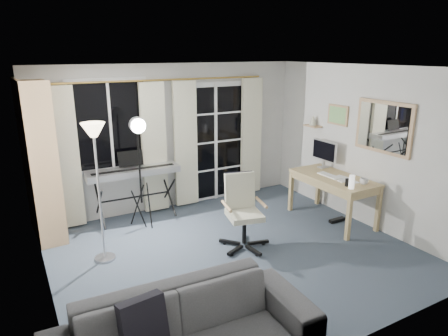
# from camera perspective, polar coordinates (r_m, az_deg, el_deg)

# --- Properties ---
(floor) EXTENTS (4.50, 4.00, 0.02)m
(floor) POSITION_cam_1_polar(r_m,az_deg,el_deg) (5.44, 1.51, -12.08)
(floor) COLOR #3B4956
(floor) RESTS_ON ground
(window) EXTENTS (1.20, 0.08, 1.40)m
(window) POSITION_cam_1_polar(r_m,az_deg,el_deg) (6.34, -15.99, 5.91)
(window) COLOR white
(window) RESTS_ON floor
(french_door) EXTENTS (1.32, 0.09, 2.11)m
(french_door) POSITION_cam_1_polar(r_m,az_deg,el_deg) (7.05, -1.32, 3.61)
(french_door) COLOR white
(french_door) RESTS_ON floor
(curtains) EXTENTS (3.60, 0.07, 2.13)m
(curtains) POSITION_cam_1_polar(r_m,az_deg,el_deg) (6.59, -7.80, 3.17)
(curtains) COLOR gold
(curtains) RESTS_ON floor
(bookshelf) EXTENTS (0.41, 1.06, 2.24)m
(bookshelf) POSITION_cam_1_polar(r_m,az_deg,el_deg) (6.13, -25.13, 0.42)
(bookshelf) COLOR tan
(bookshelf) RESTS_ON floor
(torchiere_lamp) EXTENTS (0.31, 0.31, 1.78)m
(torchiere_lamp) POSITION_cam_1_polar(r_m,az_deg,el_deg) (5.00, -17.92, 2.24)
(torchiere_lamp) COLOR #B2B2B7
(torchiere_lamp) RESTS_ON floor
(keyboard_piano) EXTENTS (1.43, 0.72, 1.03)m
(keyboard_piano) POSITION_cam_1_polar(r_m,az_deg,el_deg) (6.30, -12.83, -0.67)
(keyboard_piano) COLOR black
(keyboard_piano) RESTS_ON floor
(studio_light) EXTENTS (0.33, 0.34, 1.73)m
(studio_light) POSITION_cam_1_polar(r_m,az_deg,el_deg) (5.83, -12.15, 4.15)
(studio_light) COLOR black
(studio_light) RESTS_ON floor
(office_chair) EXTENTS (0.69, 0.69, 1.00)m
(office_chair) POSITION_cam_1_polar(r_m,az_deg,el_deg) (5.43, 2.56, -5.16)
(office_chair) COLOR black
(office_chair) RESTS_ON floor
(desk) EXTENTS (0.69, 1.36, 0.73)m
(desk) POSITION_cam_1_polar(r_m,az_deg,el_deg) (6.40, 15.35, -1.93)
(desk) COLOR tan
(desk) RESTS_ON floor
(monitor) EXTENTS (0.18, 0.52, 0.45)m
(monitor) POSITION_cam_1_polar(r_m,az_deg,el_deg) (6.75, 14.14, 2.31)
(monitor) COLOR silver
(monitor) RESTS_ON desk
(desk_clutter) EXTENTS (0.42, 0.82, 0.92)m
(desk_clutter) POSITION_cam_1_polar(r_m,az_deg,el_deg) (6.23, 16.33, -3.16)
(desk_clutter) COLOR white
(desk_clutter) RESTS_ON desk
(mug) EXTENTS (0.12, 0.09, 0.12)m
(mug) POSITION_cam_1_polar(r_m,az_deg,el_deg) (6.10, 19.37, -1.71)
(mug) COLOR silver
(mug) RESTS_ON desk
(wall_mirror) EXTENTS (0.04, 0.94, 0.74)m
(wall_mirror) POSITION_cam_1_polar(r_m,az_deg,el_deg) (6.08, 21.83, 5.43)
(wall_mirror) COLOR tan
(wall_mirror) RESTS_ON floor
(framed_print) EXTENTS (0.03, 0.42, 0.32)m
(framed_print) POSITION_cam_1_polar(r_m,az_deg,el_deg) (6.68, 15.96, 7.29)
(framed_print) COLOR tan
(framed_print) RESTS_ON floor
(wall_shelf) EXTENTS (0.16, 0.30, 0.18)m
(wall_shelf) POSITION_cam_1_polar(r_m,az_deg,el_deg) (7.02, 12.57, 6.35)
(wall_shelf) COLOR tan
(wall_shelf) RESTS_ON floor
(sofa) EXTENTS (2.26, 0.76, 0.87)m
(sofa) POSITION_cam_1_polar(r_m,az_deg,el_deg) (3.51, -5.63, -21.44)
(sofa) COLOR #343336
(sofa) RESTS_ON floor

